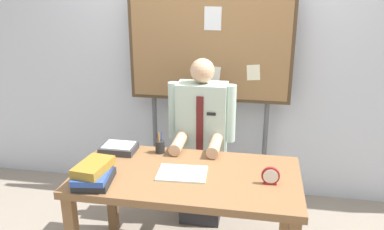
% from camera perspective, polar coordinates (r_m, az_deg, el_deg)
% --- Properties ---
extents(back_wall, '(6.40, 0.08, 2.70)m').
position_cam_1_polar(back_wall, '(3.65, 2.99, 8.85)').
color(back_wall, silver).
rests_on(back_wall, ground_plane).
extents(desk, '(1.51, 0.80, 0.75)m').
position_cam_1_polar(desk, '(2.71, -0.75, -10.27)').
color(desk, brown).
rests_on(desk, ground_plane).
extents(person, '(0.55, 0.56, 1.42)m').
position_cam_1_polar(person, '(3.27, 1.40, -4.95)').
color(person, '#2D2D33').
rests_on(person, ground_plane).
extents(bulletin_board, '(1.44, 0.09, 1.94)m').
position_cam_1_polar(bulletin_board, '(3.44, 2.57, 9.54)').
color(bulletin_board, '#4C3823').
rests_on(bulletin_board, ground_plane).
extents(book_stack, '(0.25, 0.32, 0.14)m').
position_cam_1_polar(book_stack, '(2.59, -14.16, -8.28)').
color(book_stack, '#262626').
rests_on(book_stack, desk).
extents(open_notebook, '(0.34, 0.26, 0.01)m').
position_cam_1_polar(open_notebook, '(2.65, -1.45, -8.50)').
color(open_notebook, silver).
rests_on(open_notebook, desk).
extents(desk_clock, '(0.12, 0.04, 0.12)m').
position_cam_1_polar(desk_clock, '(2.56, 11.39, -8.78)').
color(desk_clock, maroon).
rests_on(desk_clock, desk).
extents(pen_holder, '(0.07, 0.07, 0.16)m').
position_cam_1_polar(pen_holder, '(2.96, -4.69, -4.62)').
color(pen_holder, '#262626').
rests_on(pen_holder, desk).
extents(paper_tray, '(0.26, 0.20, 0.06)m').
position_cam_1_polar(paper_tray, '(3.03, -10.62, -4.77)').
color(paper_tray, '#333338').
rests_on(paper_tray, desk).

